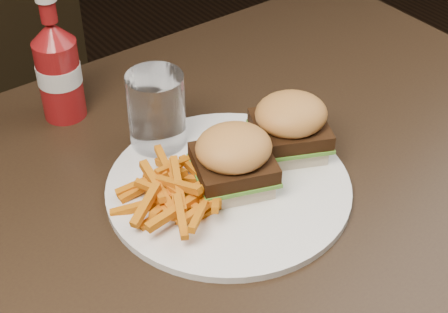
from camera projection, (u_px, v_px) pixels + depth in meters
dining_table at (209, 212)px, 0.90m from camera, size 1.20×0.80×0.04m
plate at (229, 187)px, 0.90m from camera, size 0.32×0.32×0.01m
sandwich_half_a at (233, 179)px, 0.89m from camera, size 0.11×0.11×0.02m
sandwich_half_b at (289, 144)px, 0.94m from camera, size 0.11×0.11×0.02m
fries_pile at (176, 191)px, 0.85m from camera, size 0.15×0.15×0.05m
ketchup_bottle at (60, 80)px, 1.00m from camera, size 0.08×0.08×0.13m
tumbler at (157, 115)px, 0.94m from camera, size 0.09×0.09×0.12m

